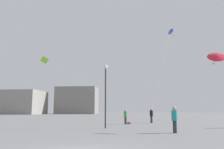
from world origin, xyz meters
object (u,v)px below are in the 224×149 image
object	(u,v)px
handbag_beside_flyer	(129,123)
kite_cobalt_diamond	(170,32)
person_in_green	(126,116)
kite_crimson_diamond	(216,56)
person_in_teal	(175,118)
lamppost_east	(106,86)
building_left_hall	(25,103)
person_in_black	(151,115)
kite_lime_delta	(46,61)
building_centre_hall	(77,101)

from	to	relation	value
handbag_beside_flyer	kite_cobalt_diamond	bearing A→B (deg)	53.71
person_in_green	kite_crimson_diamond	size ratio (longest dim) A/B	0.34
person_in_teal	kite_cobalt_diamond	distance (m)	22.74
person_in_teal	lamppost_east	xyz separation A→B (m)	(-4.95, 3.91, 2.62)
person_in_green	building_left_hall	size ratio (longest dim) A/B	0.11
person_in_black	kite_cobalt_diamond	size ratio (longest dim) A/B	0.14
kite_lime_delta	lamppost_east	xyz separation A→B (m)	(10.95, -16.18, -5.72)
person_in_black	building_left_hall	xyz separation A→B (m)	(-41.60, 60.04, 3.51)
person_in_teal	building_centre_hall	size ratio (longest dim) A/B	0.10
person_in_green	building_centre_hall	bearing A→B (deg)	-116.50
person_in_black	kite_lime_delta	size ratio (longest dim) A/B	0.13
kite_lime_delta	building_centre_hall	xyz separation A→B (m)	(-7.88, 63.29, -3.70)
person_in_teal	handbag_beside_flyer	bearing A→B (deg)	128.72
person_in_teal	kite_lime_delta	size ratio (longest dim) A/B	0.13
kite_crimson_diamond	handbag_beside_flyer	world-z (taller)	kite_crimson_diamond
person_in_black	kite_crimson_diamond	bearing A→B (deg)	168.66
person_in_black	handbag_beside_flyer	distance (m)	3.89
building_centre_hall	lamppost_east	bearing A→B (deg)	-76.67
building_left_hall	lamppost_east	world-z (taller)	building_left_hall
person_in_green	kite_cobalt_diamond	world-z (taller)	kite_cobalt_diamond
person_in_teal	kite_cobalt_diamond	xyz separation A→B (m)	(3.69, 18.76, 12.31)
kite_cobalt_diamond	kite_crimson_diamond	bearing A→B (deg)	-90.68
kite_crimson_diamond	kite_cobalt_diamond	size ratio (longest dim) A/B	0.37
kite_cobalt_diamond	lamppost_east	bearing A→B (deg)	-120.18
person_in_teal	building_centre_hall	world-z (taller)	building_centre_hall
kite_crimson_diamond	kite_cobalt_diamond	distance (m)	19.20
person_in_green	kite_cobalt_diamond	xyz separation A→B (m)	(6.94, 9.08, 12.40)
building_left_hall	building_centre_hall	distance (m)	21.08
lamppost_east	person_in_black	bearing A→B (deg)	60.78
person_in_green	handbag_beside_flyer	distance (m)	0.84
person_in_teal	kite_lime_delta	xyz separation A→B (m)	(-15.90, 20.09, 8.33)
kite_cobalt_diamond	handbag_beside_flyer	size ratio (longest dim) A/B	39.28
building_left_hall	kite_cobalt_diamond	bearing A→B (deg)	-49.75
person_in_teal	handbag_beside_flyer	distance (m)	10.24
person_in_black	building_left_hall	world-z (taller)	building_left_hall
person_in_black	kite_cobalt_diamond	world-z (taller)	kite_cobalt_diamond
building_centre_hall	person_in_black	bearing A→B (deg)	-71.60
building_centre_hall	lamppost_east	xyz separation A→B (m)	(18.83, -79.47, -2.01)
kite_crimson_diamond	building_centre_hall	bearing A→B (deg)	108.36
kite_crimson_diamond	lamppost_east	world-z (taller)	kite_crimson_diamond
person_in_black	kite_lime_delta	xyz separation A→B (m)	(-15.72, 7.66, 8.35)
person_in_black	kite_cobalt_diamond	xyz separation A→B (m)	(3.87, 6.33, 12.33)
kite_lime_delta	person_in_green	bearing A→B (deg)	-39.46
kite_lime_delta	kite_cobalt_diamond	world-z (taller)	kite_cobalt_diamond
kite_crimson_diamond	building_centre_hall	size ratio (longest dim) A/B	0.27
building_left_hall	kite_crimson_diamond	bearing A→B (deg)	-57.57
person_in_green	lamppost_east	distance (m)	6.60
person_in_green	kite_crimson_diamond	distance (m)	11.72
person_in_teal	person_in_black	bearing A→B (deg)	113.01
person_in_green	person_in_teal	distance (m)	10.22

